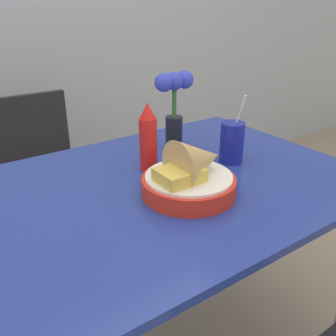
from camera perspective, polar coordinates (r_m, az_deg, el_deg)
The scene contains 6 objects.
dining_table at distance 1.17m, azimuth -1.73°, elevation -6.51°, with size 1.27×0.86×0.74m.
chair_far_window at distance 1.83m, azimuth -19.39°, elevation -1.03°, with size 0.40×0.40×0.86m.
food_basket at distance 1.05m, azimuth 3.68°, elevation -0.98°, with size 0.27×0.27×0.17m.
ketchup_bottle at distance 1.19m, azimuth -3.05°, elevation 4.61°, with size 0.06×0.06×0.22m.
drink_cup at distance 1.28m, azimuth 9.65°, elevation 3.72°, with size 0.08×0.08×0.23m.
flower_vase at distance 1.33m, azimuth 0.95°, elevation 10.01°, with size 0.15×0.06×0.28m.
Camera 1 is at (-0.55, -0.84, 1.25)m, focal length 40.00 mm.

